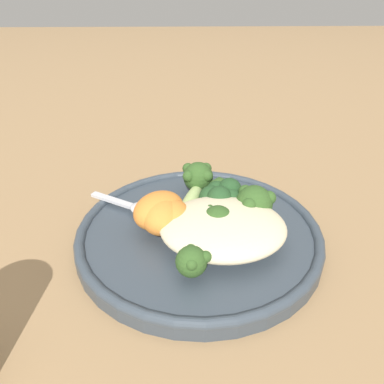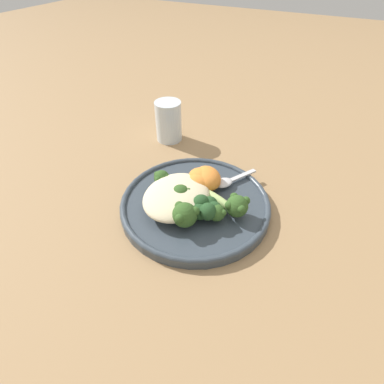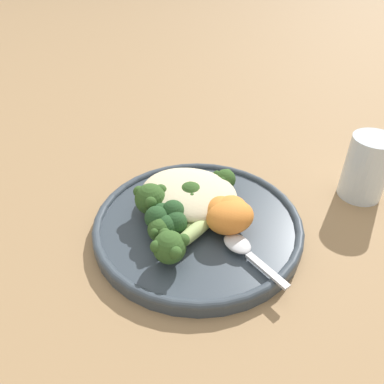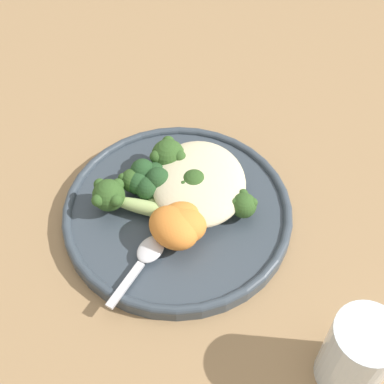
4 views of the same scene
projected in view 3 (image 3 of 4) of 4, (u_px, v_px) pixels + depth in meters
The scene contains 14 objects.
ground_plane at pixel (209, 225), 0.53m from camera, with size 4.00×4.00×0.00m, color #9E7A51.
plate at pixel (198, 224), 0.52m from camera, with size 0.29×0.29×0.02m.
quinoa_mound at pixel (189, 193), 0.53m from camera, with size 0.14×0.12×0.03m, color beige.
broccoli_stalk_0 at pixel (220, 191), 0.54m from camera, with size 0.04×0.12×0.03m.
broccoli_stalk_1 at pixel (193, 198), 0.52m from camera, with size 0.08×0.07×0.04m.
broccoli_stalk_2 at pixel (158, 202), 0.51m from camera, with size 0.13×0.05×0.04m.
broccoli_stalk_3 at pixel (168, 229), 0.47m from camera, with size 0.08×0.08×0.03m.
broccoli_stalk_4 at pixel (179, 241), 0.45m from camera, with size 0.06×0.13×0.04m.
sweet_potato_chunk_0 at pixel (221, 212), 0.49m from camera, with size 0.05×0.04×0.04m, color orange.
sweet_potato_chunk_1 at pixel (230, 217), 0.48m from camera, with size 0.06×0.05×0.04m, color orange.
sweet_potato_chunk_2 at pixel (230, 213), 0.49m from camera, with size 0.06×0.05×0.04m, color orange.
kale_tuft at pixel (166, 219), 0.48m from camera, with size 0.05×0.06×0.04m.
spoon at pixel (242, 248), 0.46m from camera, with size 0.10×0.07×0.01m.
water_glass at pixel (367, 168), 0.56m from camera, with size 0.06×0.06×0.10m, color silver.
Camera 3 is at (0.13, -0.37, 0.36)m, focal length 35.00 mm.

